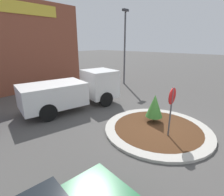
% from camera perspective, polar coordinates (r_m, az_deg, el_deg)
% --- Properties ---
extents(ground_plane, '(120.00, 120.00, 0.00)m').
position_cam_1_polar(ground_plane, '(9.06, 14.51, -10.08)').
color(ground_plane, '#514F4C').
extents(traffic_island, '(5.15, 5.15, 0.12)m').
position_cam_1_polar(traffic_island, '(9.04, 14.54, -9.74)').
color(traffic_island, '#BCB7AD').
rests_on(traffic_island, ground_plane).
extents(stop_sign, '(0.72, 0.07, 2.37)m').
position_cam_1_polar(stop_sign, '(7.87, 18.84, -1.79)').
color(stop_sign, '#4C4C51').
rests_on(stop_sign, ground_plane).
extents(island_shrub, '(0.87, 0.87, 1.48)m').
position_cam_1_polar(island_shrub, '(9.29, 13.75, -2.49)').
color(island_shrub, brown).
rests_on(island_shrub, traffic_island).
extents(utility_truck, '(6.50, 3.54, 2.30)m').
position_cam_1_polar(utility_truck, '(11.45, -12.33, 2.47)').
color(utility_truck, white).
rests_on(utility_truck, ground_plane).
extents(light_pole, '(0.70, 0.30, 7.02)m').
position_cam_1_polar(light_pole, '(17.83, 4.20, 17.64)').
color(light_pole, '#4C4C51').
rests_on(light_pole, ground_plane).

